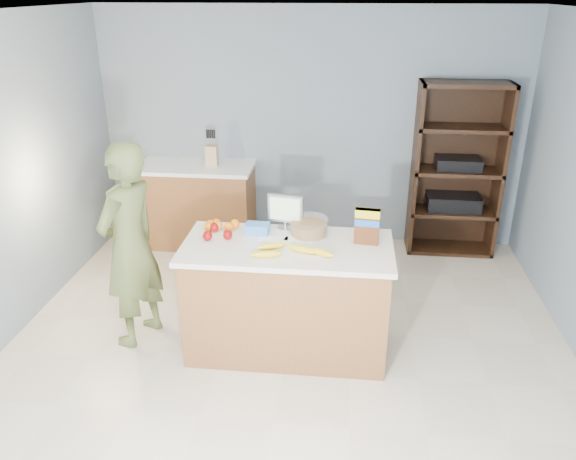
# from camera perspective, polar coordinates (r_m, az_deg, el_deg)

# --- Properties ---
(floor) EXTENTS (4.50, 5.00, 0.02)m
(floor) POSITION_cam_1_polar(r_m,az_deg,el_deg) (4.35, -0.51, -14.03)
(floor) COLOR beige
(floor) RESTS_ON ground
(walls) EXTENTS (4.52, 5.02, 2.51)m
(walls) POSITION_cam_1_polar(r_m,az_deg,el_deg) (3.59, -0.60, 7.33)
(walls) COLOR slate
(walls) RESTS_ON ground
(counter_peninsula) EXTENTS (1.56, 0.76, 0.90)m
(counter_peninsula) POSITION_cam_1_polar(r_m,az_deg,el_deg) (4.37, -0.07, -7.31)
(counter_peninsula) COLOR brown
(counter_peninsula) RESTS_ON ground
(back_cabinet) EXTENTS (1.24, 0.62, 0.90)m
(back_cabinet) POSITION_cam_1_polar(r_m,az_deg,el_deg) (6.25, -9.16, 2.60)
(back_cabinet) COLOR brown
(back_cabinet) RESTS_ON ground
(shelving_unit) EXTENTS (0.90, 0.40, 1.80)m
(shelving_unit) POSITION_cam_1_polar(r_m,az_deg,el_deg) (6.15, 16.66, 5.62)
(shelving_unit) COLOR black
(shelving_unit) RESTS_ON ground
(person) EXTENTS (0.57, 0.69, 1.64)m
(person) POSITION_cam_1_polar(r_m,az_deg,el_deg) (4.48, -15.76, -1.60)
(person) COLOR #515B2F
(person) RESTS_ON ground
(knife_block) EXTENTS (0.12, 0.10, 0.31)m
(knife_block) POSITION_cam_1_polar(r_m,az_deg,el_deg) (6.02, -7.75, 7.54)
(knife_block) COLOR tan
(knife_block) RESTS_ON back_cabinet
(envelopes) EXTENTS (0.42, 0.15, 0.00)m
(envelopes) POSITION_cam_1_polar(r_m,az_deg,el_deg) (4.23, -0.17, -0.92)
(envelopes) COLOR white
(envelopes) RESTS_ON counter_peninsula
(bananas) EXTENTS (0.60, 0.25, 0.05)m
(bananas) POSITION_cam_1_polar(r_m,az_deg,el_deg) (4.00, 0.22, -2.09)
(bananas) COLOR yellow
(bananas) RESTS_ON counter_peninsula
(apples) EXTENTS (0.22, 0.24, 0.07)m
(apples) POSITION_cam_1_polar(r_m,az_deg,el_deg) (4.29, -7.29, -0.27)
(apples) COLOR maroon
(apples) RESTS_ON counter_peninsula
(oranges) EXTENTS (0.27, 0.15, 0.07)m
(oranges) POSITION_cam_1_polar(r_m,az_deg,el_deg) (4.42, -6.98, 0.48)
(oranges) COLOR orange
(oranges) RESTS_ON counter_peninsula
(blue_carton) EXTENTS (0.19, 0.13, 0.08)m
(blue_carton) POSITION_cam_1_polar(r_m,az_deg,el_deg) (4.32, -3.14, 0.14)
(blue_carton) COLOR blue
(blue_carton) RESTS_ON counter_peninsula
(salad_bowl) EXTENTS (0.30, 0.30, 0.13)m
(salad_bowl) POSITION_cam_1_polar(r_m,az_deg,el_deg) (4.30, 2.11, 0.27)
(salad_bowl) COLOR #267219
(salad_bowl) RESTS_ON counter_peninsula
(tv) EXTENTS (0.28, 0.12, 0.28)m
(tv) POSITION_cam_1_polar(r_m,az_deg,el_deg) (4.36, -0.26, 2.04)
(tv) COLOR silver
(tv) RESTS_ON counter_peninsula
(cereal_box) EXTENTS (0.19, 0.09, 0.27)m
(cereal_box) POSITION_cam_1_polar(r_m,az_deg,el_deg) (4.14, 8.05, 0.62)
(cereal_box) COLOR #592B14
(cereal_box) RESTS_ON counter_peninsula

